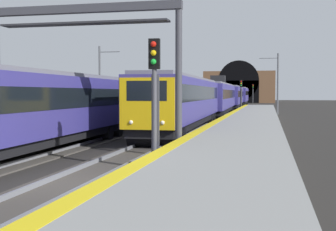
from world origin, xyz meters
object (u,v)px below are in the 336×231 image
railway_signal_mid (241,92)px  train_adjacent_platform (151,100)px  catenary_mast_far (277,83)px  train_main_approaching (226,97)px  railway_signal_far (253,92)px  catenary_mast_near (100,82)px  overhead_signal_gantry (83,41)px  railway_signal_near (154,91)px

railway_signal_mid → train_adjacent_platform: bearing=-12.6°
catenary_mast_far → train_main_approaching: bearing=57.2°
train_main_approaching → railway_signal_far: size_ratio=17.35×
catenary_mast_near → railway_signal_mid: bearing=-30.5°
catenary_mast_far → railway_signal_mid: bearing=33.8°
train_adjacent_platform → overhead_signal_gantry: (-19.53, -2.15, 2.88)m
train_main_approaching → catenary_mast_far: catenary_mast_far is taller
railway_signal_near → overhead_signal_gantry: (3.24, 4.01, 2.18)m
railway_signal_mid → catenary_mast_far: 8.95m
train_main_approaching → overhead_signal_gantry: 44.28m
catenary_mast_near → railway_signal_near: bearing=-155.4°
catenary_mast_near → catenary_mast_far: bearing=-50.8°
train_adjacent_platform → catenary_mast_near: size_ratio=8.32×
railway_signal_mid → catenary_mast_near: (-21.99, 12.97, 1.06)m
train_adjacent_platform → railway_signal_near: railway_signal_near is taller
railway_signal_mid → catenary_mast_near: catenary_mast_near is taller
catenary_mast_near → catenary_mast_far: catenary_mast_far is taller
train_adjacent_platform → catenary_mast_near: bearing=-130.3°
train_main_approaching → railway_signal_mid: (2.99, -1.86, 0.59)m
catenary_mast_far → overhead_signal_gantry: bearing=167.3°
railway_signal_far → train_main_approaching: bearing=-2.0°
railway_signal_mid → train_main_approaching: bearing=-32.0°
train_main_approaching → catenary_mast_near: 22.07m
overhead_signal_gantry → catenary_mast_near: 26.71m
railway_signal_near → railway_signal_far: bearing=-180.0°
railway_signal_mid → catenary_mast_far: (-7.37, -4.93, 1.16)m
overhead_signal_gantry → catenary_mast_far: catenary_mast_far is taller
train_main_approaching → overhead_signal_gantry: bearing=-3.8°
train_adjacent_platform → railway_signal_mid: 28.29m
train_adjacent_platform → catenary_mast_far: size_ratio=8.12×
railway_signal_far → overhead_signal_gantry: 97.11m
train_main_approaching → train_adjacent_platform: size_ratio=1.37×
railway_signal_near → railway_signal_mid: 50.37m
train_main_approaching → railway_signal_far: bearing=176.9°
train_adjacent_platform → railway_signal_near: 23.60m
overhead_signal_gantry → catenary_mast_far: 40.76m
railway_signal_far → catenary_mast_far: catenary_mast_far is taller
train_adjacent_platform → railway_signal_near: bearing=14.3°
catenary_mast_far → train_adjacent_platform: bearing=151.3°
train_main_approaching → railway_signal_far: 52.90m
railway_signal_mid → overhead_signal_gantry: bearing=-4.9°
overhead_signal_gantry → catenary_mast_near: bearing=19.6°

